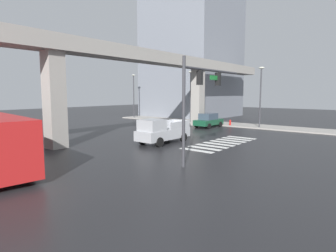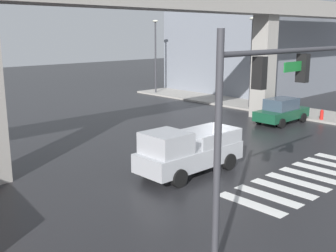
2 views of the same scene
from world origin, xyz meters
The scene contains 11 objects.
ground_plane centered at (0.00, 0.00, 0.00)m, with size 120.00×120.00×0.00m, color #232326.
crosswalk_stripes centered at (0.00, -4.74, 0.01)m, with size 8.25×2.80×0.01m.
elevated_overpass centered at (0.00, 4.10, 7.19)m, with size 51.33×2.10×8.46m.
sidewalk_east centered at (13.04, 2.00, 0.07)m, with size 4.00×36.00×0.15m, color #9E9991.
pickup_truck centered at (-3.26, -0.83, 0.99)m, with size 5.11×2.12×2.08m.
sedan_dark_green centered at (8.98, 1.93, 0.85)m, with size 4.32×2.01×1.72m.
traffic_signal_mast centered at (-6.50, -6.71, 4.39)m, with size 6.49×0.32×6.20m.
street_lamp_near_corner centered at (11.84, -3.36, 4.56)m, with size 0.44×0.70×7.24m.
street_lamp_mid_block centered at (11.84, 6.61, 4.56)m, with size 0.44×0.70×7.24m.
street_lamp_far_north centered at (11.84, 18.02, 4.56)m, with size 0.44×0.70×7.24m.
fire_hydrant centered at (11.44, 0.25, 0.43)m, with size 0.24×0.24×0.85m.
Camera 1 is at (-20.84, -15.83, 4.16)m, focal length 29.99 mm.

